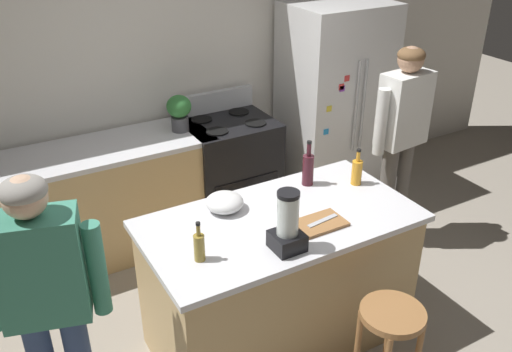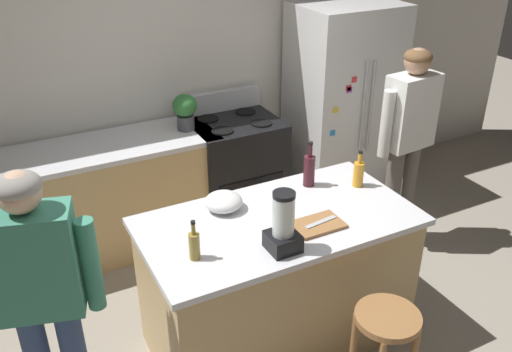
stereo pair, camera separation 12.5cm
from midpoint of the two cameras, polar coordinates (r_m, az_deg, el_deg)
name	(u,v)px [view 2 (the right image)]	position (r m, az deg, el deg)	size (l,w,h in m)	color
ground_plane	(276,336)	(3.93, 3.05, -16.21)	(14.00, 14.00, 0.00)	#9E9384
back_wall	(166,69)	(4.80, -8.49, 10.87)	(8.00, 0.10, 2.70)	silver
kitchen_island	(277,281)	(3.61, 3.24, -10.77)	(1.68, 0.88, 0.95)	tan
back_counter_run	(96,202)	(4.60, -15.41, -2.57)	(2.00, 0.64, 0.95)	tan
refrigerator	(342,105)	(5.24, 9.53, 7.29)	(0.90, 0.73, 1.84)	silver
stove_range	(235,170)	(4.91, -1.43, 0.66)	(0.76, 0.65, 1.13)	black
person_by_island_left	(41,289)	(2.90, -20.17, -10.96)	(0.59, 0.32, 1.63)	#384C7A
person_by_sink_right	(408,131)	(4.52, 16.19, 4.46)	(0.60, 0.26, 1.68)	#66605B
bar_stool	(385,337)	(3.24, 14.32, -15.80)	(0.36, 0.36, 0.69)	#9E6B3D
potted_plant	(185,109)	(4.52, -6.53, 6.84)	(0.20, 0.20, 0.30)	#4C4C51
blender_appliance	(283,226)	(2.99, 4.03, -5.19)	(0.17, 0.17, 0.36)	black
bottle_wine	(309,170)	(3.66, 6.50, 0.65)	(0.08, 0.08, 0.32)	#471923
bottle_vinegar	(194,245)	(2.96, -5.18, -7.13)	(0.06, 0.06, 0.24)	olive
bottle_soda	(358,173)	(3.72, 11.49, 0.28)	(0.07, 0.07, 0.26)	orange
mixing_bowl	(223,202)	(3.40, -2.33, -2.66)	(0.24, 0.24, 0.11)	white
cutting_board	(318,225)	(3.28, 7.48, -5.03)	(0.30, 0.20, 0.02)	#9E6B3D
chef_knife	(321,222)	(3.29, 7.78, -4.74)	(0.22, 0.03, 0.01)	#B7BABF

